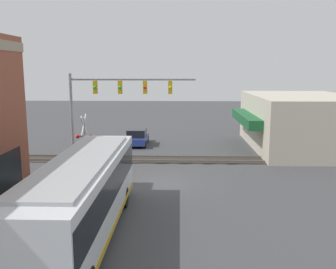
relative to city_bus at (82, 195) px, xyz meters
The scene contains 8 objects.
ground_plane 8.45m from the city_bus, 19.86° to the right, with size 120.00×120.00×0.00m, color #424244.
shop_building 23.55m from the city_bus, 37.89° to the right, with size 13.10×9.63×4.65m.
city_bus is the anchor object (origin of this frame).
traffic_signal_gantry 12.01m from the city_bus, ahead, with size 0.42×8.75×6.59m.
crossing_signal 11.18m from the city_bus, 13.82° to the left, with size 1.41×1.18×3.81m.
rail_track_near 14.15m from the city_bus, 11.51° to the right, with size 2.60×60.00×0.15m.
parked_car_blue 19.42m from the city_bus, ahead, with size 4.23×1.82×1.52m.
pedestrian_at_crossing 10.50m from the city_bus, 12.68° to the left, with size 0.34×0.34×1.86m.
Camera 1 is at (-22.03, -1.11, 6.86)m, focal length 40.00 mm.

